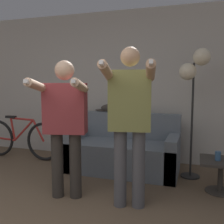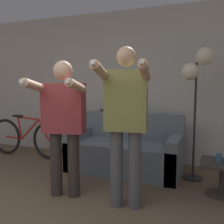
% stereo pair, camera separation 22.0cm
% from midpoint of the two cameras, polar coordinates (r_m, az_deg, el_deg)
% --- Properties ---
extents(wall_back, '(10.00, 0.05, 2.60)m').
position_cam_midpoint_polar(wall_back, '(4.74, -2.09, 5.69)').
color(wall_back, beige).
rests_on(wall_back, ground_plane).
extents(couch, '(1.70, 0.82, 0.87)m').
position_cam_midpoint_polar(couch, '(4.12, 0.81, -8.69)').
color(couch, slate).
rests_on(couch, ground_plane).
extents(person_left, '(0.65, 0.76, 1.62)m').
position_cam_midpoint_polar(person_left, '(3.09, -12.22, -1.48)').
color(person_left, '#38332D').
rests_on(person_left, ground_plane).
extents(person_right, '(0.60, 0.73, 1.74)m').
position_cam_midpoint_polar(person_right, '(2.78, 1.60, -0.90)').
color(person_right, '#56565B').
rests_on(person_right, ground_plane).
extents(cat, '(0.54, 0.12, 0.18)m').
position_cam_midpoint_polar(cat, '(4.36, -1.14, 0.99)').
color(cat, '#3D3833').
rests_on(cat, couch).
extents(floor_lamp, '(0.42, 0.27, 1.83)m').
position_cam_midpoint_polar(floor_lamp, '(3.82, 15.91, 8.22)').
color(floor_lamp, black).
rests_on(floor_lamp, ground_plane).
extents(side_table, '(0.50, 0.50, 0.41)m').
position_cam_midpoint_polar(side_table, '(3.55, 20.93, -11.50)').
color(side_table, '#38332D').
rests_on(side_table, ground_plane).
extents(cup, '(0.07, 0.07, 0.11)m').
position_cam_midpoint_polar(cup, '(3.48, 20.39, -8.97)').
color(cup, '#3D6693').
rests_on(cup, side_table).
extents(bicycle, '(1.65, 0.07, 0.76)m').
position_cam_midpoint_polar(bicycle, '(5.05, -20.54, -5.50)').
color(bicycle, black).
rests_on(bicycle, ground_plane).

